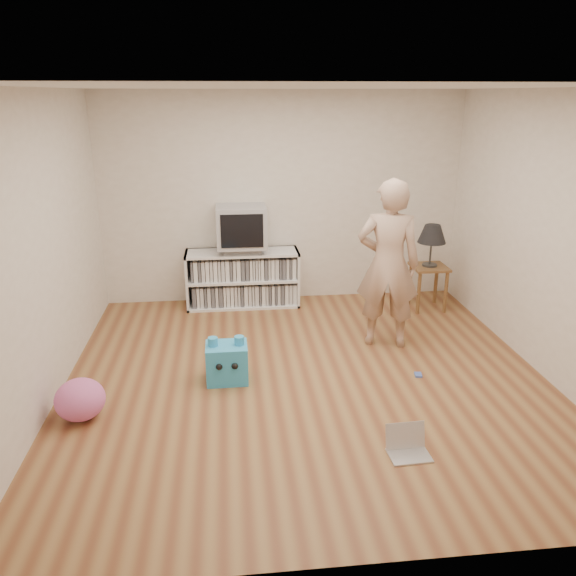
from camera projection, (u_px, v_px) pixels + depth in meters
The scene contains 13 objects.
ground at pixel (306, 378), 5.32m from camera, with size 4.50×4.50×0.00m, color brown.
walls at pixel (308, 245), 4.89m from camera, with size 4.52×4.52×2.60m.
ceiling at pixel (310, 87), 4.47m from camera, with size 4.50×4.50×0.01m, color white.
media_unit at pixel (243, 278), 7.06m from camera, with size 1.40×0.45×0.70m.
dvd_deck at pixel (242, 249), 6.92m from camera, with size 0.45×0.35×0.07m, color gray.
crt_tv at pixel (241, 226), 6.83m from camera, with size 0.60×0.53×0.50m.
side_table at pixel (428, 276), 6.91m from camera, with size 0.42×0.42×0.55m.
table_lamp at pixel (432, 235), 6.74m from camera, with size 0.34×0.34×0.52m.
person at pixel (388, 264), 5.76m from camera, with size 0.65×0.42×1.77m, color tan.
laptop at pixel (407, 446), 4.20m from camera, with size 0.31×0.26×0.21m.
playing_cards at pixel (418, 375), 5.35m from camera, with size 0.07×0.09×0.02m, color #4A69C7.
plush_blue at pixel (227, 362), 5.21m from camera, with size 0.38×0.34×0.44m.
plush_pink at pixel (80, 400), 4.61m from camera, with size 0.41×0.41×0.35m, color #D860AA.
Camera 1 is at (-0.69, -4.70, 2.55)m, focal length 35.00 mm.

